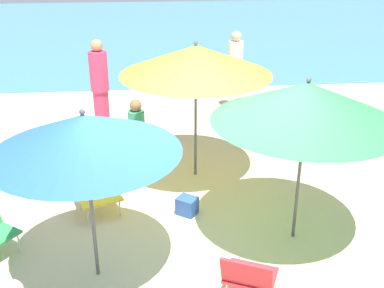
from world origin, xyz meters
TOP-DOWN VIEW (x-y plane):
  - ground_plane at (0.00, 0.00)m, footprint 40.00×40.00m
  - sea_water at (0.00, 14.02)m, footprint 40.00×16.00m
  - umbrella_blue at (-1.16, -0.74)m, footprint 1.91×1.91m
  - umbrella_green at (1.20, -0.24)m, footprint 2.13×2.13m
  - umbrella_yellow at (0.16, 1.53)m, footprint 2.19×2.19m
  - beach_chair_b at (-1.21, 1.77)m, footprint 0.67×0.66m
  - beach_chair_c at (-1.27, 0.60)m, footprint 0.70×0.70m
  - beach_chair_d at (0.39, -1.35)m, footprint 0.67×0.66m
  - person_a at (-1.37, 3.13)m, footprint 0.32×0.32m
  - person_b at (-0.78, 2.64)m, footprint 0.44×0.53m
  - person_d at (1.28, 4.43)m, footprint 0.31×0.31m
  - beach_bag at (-0.07, 0.40)m, footprint 0.33×0.32m

SIDE VIEW (x-z plane):
  - ground_plane at x=0.00m, z-range 0.00..0.00m
  - sea_water at x=0.00m, z-range 0.00..0.01m
  - beach_bag at x=-0.07m, z-range 0.00..0.24m
  - beach_chair_c at x=-1.27m, z-range 0.03..0.65m
  - beach_chair_d at x=0.39m, z-range 0.04..0.66m
  - beach_chair_b at x=-1.21m, z-range 0.02..0.71m
  - person_b at x=-0.78m, z-range -0.01..0.86m
  - person_d at x=1.28m, z-range 0.01..1.68m
  - person_a at x=-1.37m, z-range 0.01..1.83m
  - umbrella_blue at x=-1.16m, z-range 0.71..2.66m
  - umbrella_green at x=1.20m, z-range 0.74..2.78m
  - umbrella_yellow at x=0.16m, z-range 0.77..2.86m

